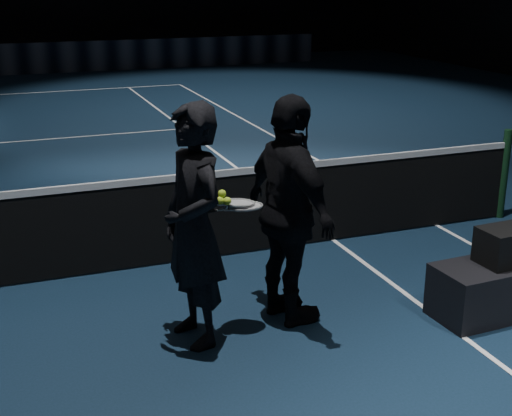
% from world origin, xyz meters
% --- Properties ---
extents(net_post_right, '(0.10, 0.10, 1.10)m').
position_xyz_m(net_post_right, '(6.40, 0.00, 0.55)').
color(net_post_right, black).
rests_on(net_post_right, floor).
extents(player_a, '(0.60, 0.80, 1.97)m').
position_xyz_m(player_a, '(2.03, -1.64, 0.98)').
color(player_a, black).
rests_on(player_a, floor).
extents(player_b, '(0.68, 1.22, 1.97)m').
position_xyz_m(player_b, '(2.88, -1.58, 0.98)').
color(player_b, black).
rests_on(player_b, floor).
extents(racket_lower, '(0.69, 0.27, 0.03)m').
position_xyz_m(racket_lower, '(2.48, -1.60, 1.09)').
color(racket_lower, black).
rests_on(racket_lower, player_a).
extents(racket_upper, '(0.70, 0.31, 0.10)m').
position_xyz_m(racket_upper, '(2.43, -1.57, 1.12)').
color(racket_upper, black).
rests_on(racket_upper, player_b).
extents(tennis_balls, '(0.12, 0.10, 0.12)m').
position_xyz_m(tennis_balls, '(2.29, -1.61, 1.18)').
color(tennis_balls, '#B0D62D').
rests_on(tennis_balls, racket_upper).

